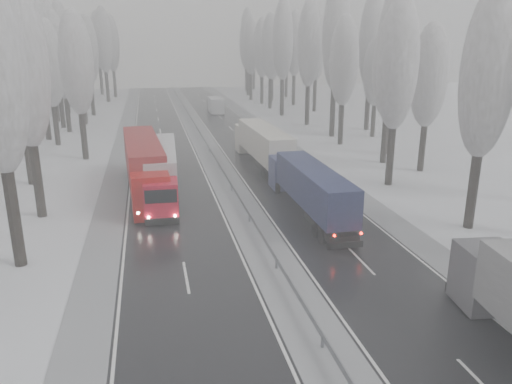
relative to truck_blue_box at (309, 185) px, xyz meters
name	(u,v)px	position (x,y,z in m)	size (l,w,h in m)	color
carriageway_right	(283,182)	(0.46, 9.04, -2.22)	(7.50, 200.00, 0.03)	black
carriageway_left	(170,188)	(-10.04, 9.04, -2.22)	(7.50, 200.00, 0.03)	black
median_slush	(228,185)	(-4.79, 9.04, -2.22)	(3.00, 200.00, 0.04)	gray
shoulder_right	(333,179)	(5.41, 9.04, -2.22)	(2.40, 200.00, 0.04)	gray
shoulder_left	(114,191)	(-14.99, 9.04, -2.22)	(2.40, 200.00, 0.04)	gray
median_guardrail	(228,179)	(-4.79, 9.03, -1.64)	(0.12, 200.00, 0.76)	slate
tree_16	(488,74)	(10.24, -5.29, 8.43)	(3.60, 3.60, 16.53)	black
tree_18	(398,65)	(9.71, 6.07, 8.46)	(3.60, 3.60, 16.58)	black
tree_19	(429,76)	(15.23, 10.07, 7.18)	(3.60, 3.60, 14.57)	black
tree_20	(390,67)	(13.10, 14.21, 7.91)	(3.60, 3.60, 15.71)	black
tree_21	(393,47)	(15.33, 18.21, 9.77)	(3.60, 3.60, 18.62)	black
tree_22	(344,62)	(12.23, 24.64, 8.01)	(3.60, 3.60, 15.86)	black
tree_23	(377,72)	(18.51, 28.64, 6.53)	(3.60, 3.60, 13.55)	black
tree_24	(336,37)	(13.10, 30.06, 10.95)	(3.60, 3.60, 20.49)	black
tree_25	(372,42)	(20.02, 34.06, 10.29)	(3.60, 3.60, 19.44)	black
tree_26	(309,45)	(12.77, 40.31, 9.87)	(3.60, 3.60, 18.78)	black
tree_27	(343,49)	(19.92, 44.31, 9.13)	(3.60, 3.60, 17.62)	black
tree_28	(283,41)	(11.55, 50.99, 10.40)	(3.60, 3.60, 19.62)	black
tree_29	(316,46)	(18.92, 54.99, 9.44)	(3.60, 3.60, 18.11)	black
tree_30	(270,47)	(11.77, 60.74, 9.28)	(3.60, 3.60, 17.86)	black
tree_31	(295,44)	(17.68, 64.74, 9.74)	(3.60, 3.60, 18.58)	black
tree_32	(262,48)	(11.84, 68.25, 8.94)	(3.60, 3.60, 17.33)	black
tree_33	(272,57)	(14.98, 72.25, 7.03)	(3.60, 3.60, 14.33)	black
tree_34	(251,47)	(10.94, 75.36, 9.13)	(3.60, 3.60, 17.63)	black
tree_35	(287,45)	(20.15, 79.36, 9.53)	(3.60, 3.60, 18.25)	black
tree_36	(248,39)	(12.24, 85.20, 10.78)	(3.60, 3.60, 20.23)	black
tree_37	(272,49)	(19.23, 89.20, 8.33)	(3.60, 3.60, 16.37)	black
tree_38	(246,45)	(13.94, 95.77, 9.35)	(3.60, 3.60, 17.97)	black
tree_39	(254,49)	(16.76, 99.77, 8.21)	(3.60, 3.60, 16.19)	black
tree_58	(22,65)	(-19.92, 3.61, 8.87)	(3.60, 3.60, 17.21)	black
tree_60	(18,78)	(-22.54, 13.24, 7.35)	(3.60, 3.60, 14.84)	black
tree_62	(76,64)	(-18.74, 22.77, 8.12)	(3.60, 3.60, 16.04)	black
tree_63	(5,58)	(-26.64, 26.77, 8.66)	(3.60, 3.60, 16.88)	black
tree_64	(49,64)	(-23.05, 31.76, 7.72)	(3.60, 3.60, 15.42)	black
tree_65	(37,42)	(-24.85, 35.76, 10.31)	(3.60, 3.60, 19.48)	black
tree_66	(62,62)	(-22.95, 41.39, 7.60)	(3.60, 3.60, 15.23)	black
tree_67	(55,53)	(-24.34, 45.39, 8.79)	(3.60, 3.60, 17.09)	black
tree_68	(79,54)	(-21.37, 48.15, 8.51)	(3.60, 3.60, 16.65)	black
tree_69	(49,42)	(-26.21, 52.15, 10.22)	(3.60, 3.60, 19.35)	black
tree_70	(88,51)	(-21.12, 58.23, 8.79)	(3.60, 3.60, 17.09)	black
tree_71	(61,41)	(-25.88, 62.23, 10.39)	(3.60, 3.60, 19.61)	black
tree_72	(79,57)	(-23.72, 67.58, 7.53)	(3.60, 3.60, 15.11)	black
tree_73	(65,49)	(-26.61, 71.58, 8.87)	(3.60, 3.60, 17.22)	black
tree_74	(103,41)	(-19.87, 78.37, 10.44)	(3.60, 3.60, 19.68)	black
tree_75	(61,44)	(-28.99, 82.37, 9.75)	(3.60, 3.60, 18.60)	black
tree_76	(111,44)	(-18.84, 87.76, 9.72)	(3.60, 3.60, 18.55)	black
tree_77	(89,56)	(-24.45, 91.76, 7.02)	(3.60, 3.60, 14.32)	black
tree_78	(98,41)	(-22.35, 94.35, 10.36)	(3.60, 3.60, 19.55)	black
tree_79	(88,48)	(-25.12, 98.35, 8.78)	(3.60, 3.60, 17.07)	black
truck_blue_box	(309,185)	(0.00, 0.00, 0.00)	(2.51, 14.98, 3.83)	navy
truck_cream_box	(262,143)	(-0.11, 15.72, 0.22)	(3.04, 16.46, 4.20)	#BCB6A6
box_truck_distant	(215,105)	(0.47, 56.65, -0.80)	(2.37, 7.57, 2.82)	silver
truck_red_white	(162,168)	(-10.76, 7.30, 0.10)	(3.06, 15.67, 4.00)	red
truck_red_red	(144,163)	(-12.20, 8.25, 0.40)	(3.89, 17.75, 4.52)	#AA0B09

